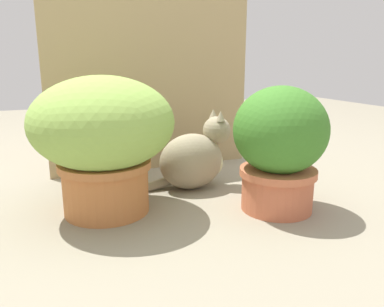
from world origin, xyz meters
The scene contains 6 objects.
ground_plane centered at (0.00, 0.00, 0.00)m, with size 6.00×6.00×0.00m, color gray.
cardboard_backdrop centered at (0.09, 0.54, 0.45)m, with size 0.93×0.03×0.89m, color tan.
grass_planter centered at (-0.22, 0.09, 0.26)m, with size 0.46×0.46×0.45m.
leafy_planter centered at (0.32, -0.11, 0.22)m, with size 0.31×0.31×0.42m.
cat centered at (0.15, 0.20, 0.12)m, with size 0.38×0.18×0.32m.
mushroom_ornament_red centered at (-0.20, 0.00, 0.10)m, with size 0.10×0.10×0.14m.
Camera 1 is at (-0.41, -1.14, 0.51)m, focal length 35.84 mm.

